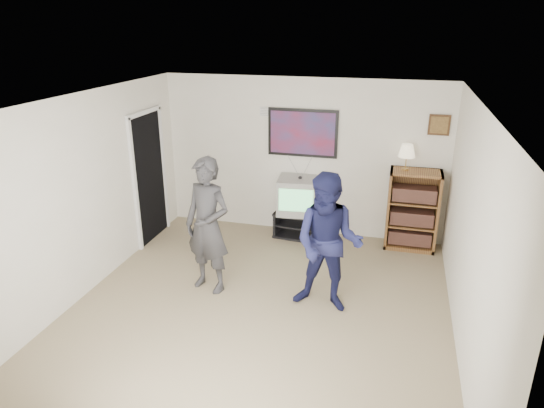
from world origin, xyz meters
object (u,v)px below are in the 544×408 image
at_px(media_stand, 301,225).
at_px(bookshelf, 412,210).
at_px(person_short, 328,244).
at_px(person_tall, 208,226).
at_px(crt_television, 300,196).

height_order(media_stand, bookshelf, bookshelf).
bearing_deg(person_short, person_tall, -178.10).
bearing_deg(crt_television, person_tall, -118.32).
xyz_separation_m(media_stand, bookshelf, (1.69, 0.05, 0.41)).
distance_m(media_stand, person_short, 2.17).
relative_size(crt_television, person_short, 0.39).
bearing_deg(bookshelf, person_short, -116.17).
xyz_separation_m(media_stand, person_tall, (-0.82, -1.88, 0.67)).
bearing_deg(person_short, bookshelf, 68.17).
xyz_separation_m(person_tall, person_short, (1.53, -0.07, -0.03)).
bearing_deg(media_stand, person_short, -64.32).
distance_m(person_tall, person_short, 1.53).
bearing_deg(person_tall, crt_television, 82.76).
height_order(crt_television, person_short, person_short).
bearing_deg(crt_television, bookshelf, -3.97).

